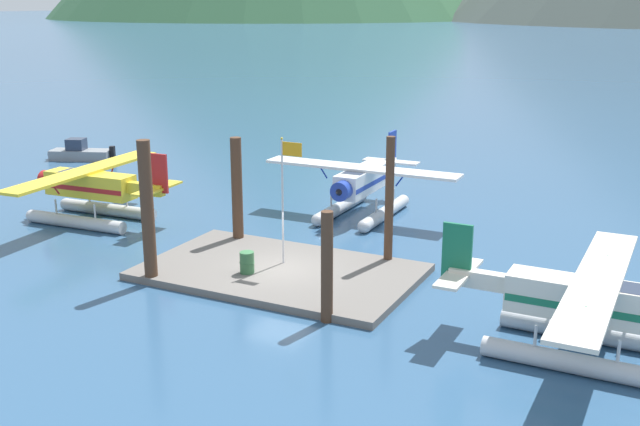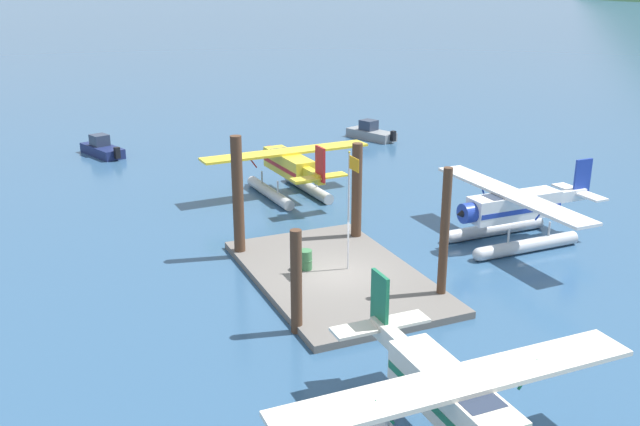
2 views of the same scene
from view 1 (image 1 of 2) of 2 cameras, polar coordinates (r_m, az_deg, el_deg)
name	(u,v)px [view 1 (image 1 of 2)]	position (r m, az deg, el deg)	size (l,w,h in m)	color
ground_plane	(280,275)	(31.41, -3.01, -4.67)	(1200.00, 1200.00, 0.00)	#2D5175
dock_platform	(280,272)	(31.36, -3.02, -4.41)	(11.04, 6.74, 0.30)	#66605B
piling_near_left	(148,213)	(30.41, -12.78, -0.01)	(0.52, 0.52, 5.78)	#4C3323
piling_near_right	(327,267)	(26.32, 0.52, -4.09)	(0.42, 0.42, 4.01)	#4C3323
piling_far_left	(237,191)	(34.90, -6.23, 1.62)	(0.50, 0.50, 4.97)	#4C3323
piling_far_right	(389,202)	(31.79, 5.20, 0.79)	(0.37, 0.37, 5.55)	#4C3323
flagpole	(285,185)	(30.94, -2.61, 2.09)	(0.95, 0.10, 5.31)	silver
fuel_drum	(247,262)	(30.76, -5.48, -3.70)	(0.62, 0.62, 0.88)	#33663D
seaplane_white_bow_centre	(363,187)	(39.50, 3.21, 1.99)	(10.41, 7.98, 3.84)	#B7BABF
seaplane_cream_stbd_aft	(586,311)	(25.28, 19.24, -6.91)	(7.98, 10.41, 3.84)	#B7BABF
seaplane_yellow_port_fwd	(90,191)	(40.13, -16.81, 1.55)	(7.98, 10.46, 3.84)	#B7BABF
boat_grey_open_west	(79,153)	(56.51, -17.57, 4.32)	(4.65, 2.92, 1.50)	gray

